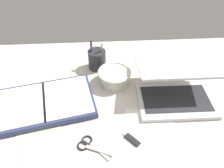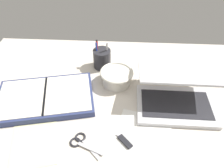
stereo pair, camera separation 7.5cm
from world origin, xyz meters
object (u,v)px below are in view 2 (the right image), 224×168
laptop (176,94)px  scissors (81,142)px  bowl (117,77)px  planner (45,98)px  pen_cup (102,58)px

laptop → scissors: (-35.18, -21.12, -4.48)cm
laptop → bowl: bearing=157.4°
bowl → planner: 31.30cm
pen_cup → scissors: size_ratio=1.14×
laptop → scissors: size_ratio=2.49×
laptop → planner: size_ratio=0.72×
planner → pen_cup: bearing=36.6°
laptop → bowl: laptop is taller
laptop → planner: 53.02cm
planner → scissors: bearing=-59.2°
bowl → scissors: 33.50cm
planner → scissors: 26.11cm
scissors → planner: bearing=167.1°
laptop → scissors: 41.28cm
laptop → bowl: (-24.17, 10.35, -1.20)cm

